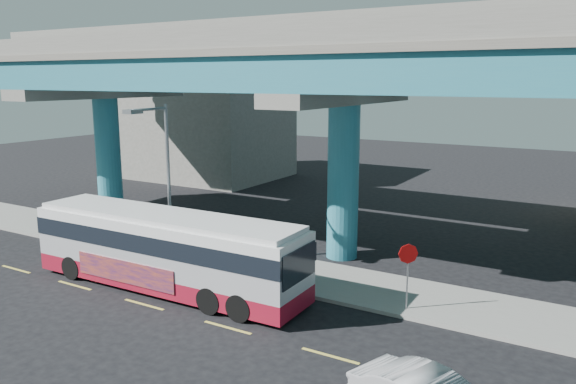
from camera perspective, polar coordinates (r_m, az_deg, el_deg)
The scene contains 9 objects.
ground at distance 20.52m, azimuth -5.64°, elevation -13.25°, with size 120.00×120.00×0.00m, color black.
sidewalk at distance 24.79m, azimuth 1.97°, elevation -8.56°, with size 70.00×4.00×0.15m, color gray.
lane_markings at distance 20.30m, azimuth -6.15°, elevation -13.53°, with size 58.00×0.12×0.01m.
viaduct at distance 26.52m, azimuth 5.95°, elevation 12.65°, with size 52.00×12.40×11.70m.
building_concrete at distance 50.04m, azimuth -8.00°, elevation 6.68°, with size 12.00×10.00×9.00m, color gray.
transit_bus at distance 23.60m, azimuth -12.27°, elevation -5.57°, with size 12.53×2.89×3.20m.
parked_car at distance 31.10m, azimuth -15.56°, elevation -3.29°, with size 4.40×2.23×1.44m, color #2C2D31.
street_lamp at distance 25.73m, azimuth -12.94°, elevation 3.04°, with size 0.50×2.40×7.30m.
stop_sign at distance 21.18m, azimuth 12.09°, elevation -7.00°, with size 0.61×0.49×2.50m.
Camera 1 is at (11.15, -14.95, 8.55)m, focal length 35.00 mm.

